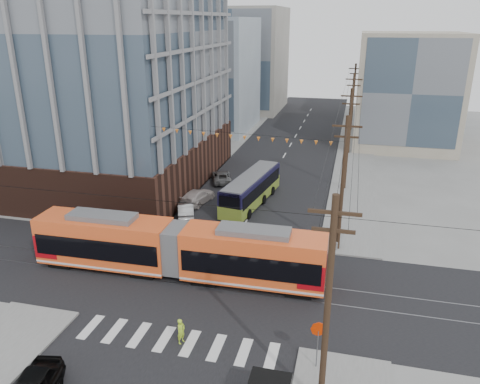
# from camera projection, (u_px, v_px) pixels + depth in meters

# --- Properties ---
(ground) EXTENTS (160.00, 160.00, 0.00)m
(ground) POSITION_uv_depth(u_px,v_px,m) (194.00, 312.00, 29.96)
(ground) COLOR slate
(office_building) EXTENTS (30.00, 25.00, 28.60)m
(office_building) POSITION_uv_depth(u_px,v_px,m) (68.00, 52.00, 50.90)
(office_building) COLOR #381E16
(office_building) RESTS_ON ground
(bg_bldg_nw_near) EXTENTS (18.00, 16.00, 18.00)m
(bg_bldg_nw_near) POSITION_uv_depth(u_px,v_px,m) (198.00, 75.00, 78.03)
(bg_bldg_nw_near) COLOR #8C99A5
(bg_bldg_nw_near) RESTS_ON ground
(bg_bldg_ne_near) EXTENTS (14.00, 14.00, 16.00)m
(bg_bldg_ne_near) POSITION_uv_depth(u_px,v_px,m) (407.00, 91.00, 67.32)
(bg_bldg_ne_near) COLOR gray
(bg_bldg_ne_near) RESTS_ON ground
(bg_bldg_nw_far) EXTENTS (16.00, 18.00, 20.00)m
(bg_bldg_nw_far) POSITION_uv_depth(u_px,v_px,m) (243.00, 60.00, 95.23)
(bg_bldg_nw_far) COLOR gray
(bg_bldg_nw_far) RESTS_ON ground
(bg_bldg_ne_far) EXTENTS (16.00, 16.00, 14.00)m
(bg_bldg_ne_far) POSITION_uv_depth(u_px,v_px,m) (408.00, 82.00, 85.44)
(bg_bldg_ne_far) COLOR #8C99A5
(bg_bldg_ne_far) RESTS_ON ground
(utility_pole_near) EXTENTS (0.30, 0.30, 11.00)m
(utility_pole_near) POSITION_uv_depth(u_px,v_px,m) (327.00, 311.00, 20.68)
(utility_pole_near) COLOR black
(utility_pole_near) RESTS_ON ground
(utility_pole_far) EXTENTS (0.30, 0.30, 11.00)m
(utility_pole_far) POSITION_uv_depth(u_px,v_px,m) (353.00, 98.00, 77.16)
(utility_pole_far) COLOR black
(utility_pole_far) RESTS_ON ground
(streetcar) EXTENTS (21.39, 3.33, 4.11)m
(streetcar) POSITION_uv_depth(u_px,v_px,m) (177.00, 249.00, 33.69)
(streetcar) COLOR #F05621
(streetcar) RESTS_ON ground
(city_bus) EXTENTS (4.02, 11.33, 3.14)m
(city_bus) POSITION_uv_depth(u_px,v_px,m) (251.00, 189.00, 47.08)
(city_bus) COLOR black
(city_bus) RESTS_ON ground
(parked_car_silver) EXTENTS (2.87, 4.40, 1.37)m
(parked_car_silver) POSITION_uv_depth(u_px,v_px,m) (186.00, 209.00, 44.35)
(parked_car_silver) COLOR #A9A9A9
(parked_car_silver) RESTS_ON ground
(parked_car_white) EXTENTS (2.87, 5.24, 1.44)m
(parked_car_white) POSITION_uv_depth(u_px,v_px,m) (197.00, 197.00, 47.50)
(parked_car_white) COLOR #BBB0AC
(parked_car_white) RESTS_ON ground
(parked_car_grey) EXTENTS (3.50, 4.96, 1.26)m
(parked_car_grey) POSITION_uv_depth(u_px,v_px,m) (222.00, 177.00, 53.77)
(parked_car_grey) COLOR #5C5C5C
(parked_car_grey) RESTS_ON ground
(pedestrian) EXTENTS (0.54, 0.66, 1.56)m
(pedestrian) POSITION_uv_depth(u_px,v_px,m) (181.00, 331.00, 26.85)
(pedestrian) COLOR #B1DA2C
(pedestrian) RESTS_ON ground
(stop_sign) EXTENTS (0.99, 0.99, 2.75)m
(stop_sign) POSITION_uv_depth(u_px,v_px,m) (317.00, 347.00, 24.62)
(stop_sign) COLOR red
(stop_sign) RESTS_ON ground
(jersey_barrier) EXTENTS (0.99, 3.73, 0.74)m
(jersey_barrier) POSITION_uv_depth(u_px,v_px,m) (336.00, 238.00, 39.34)
(jersey_barrier) COLOR slate
(jersey_barrier) RESTS_ON ground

